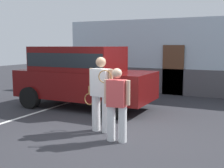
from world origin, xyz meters
name	(u,v)px	position (x,y,z in m)	size (l,w,h in m)	color
ground_plane	(103,136)	(0.00, 0.00, 0.00)	(40.00, 40.00, 0.00)	#2D2D33
parking_stripe_0	(44,110)	(-2.95, 1.50, 0.00)	(0.12, 4.40, 0.01)	silver
house_frontage	(173,59)	(0.00, 6.45, 1.51)	(10.02, 0.40, 3.22)	silver
parked_suv	(82,74)	(-2.11, 2.48, 1.15)	(4.61, 2.18, 2.05)	#590C0C
tennis_player_man	(101,93)	(-0.21, 0.29, 0.94)	(0.91, 0.34, 1.82)	white
tennis_player_woman	(117,104)	(0.45, -0.21, 0.84)	(0.74, 0.28, 1.61)	white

